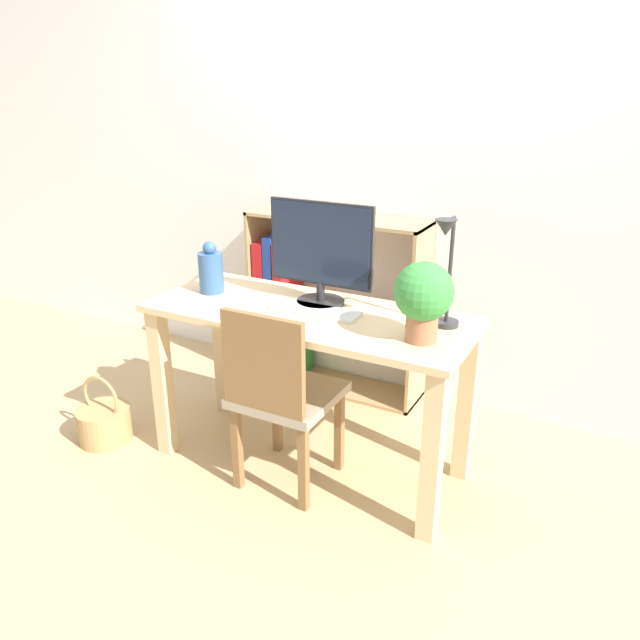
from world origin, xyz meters
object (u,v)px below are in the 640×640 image
object	(u,v)px
keyboard	(316,310)
chair	(281,392)
desk_lamp	(447,263)
vase	(211,270)
basket	(104,422)
monitor	(321,249)
bookshelf	(304,309)
potted_plant	(424,296)

from	to	relation	value
keyboard	chair	xyz separation A→B (m)	(-0.05, -0.21, -0.30)
desk_lamp	keyboard	bearing A→B (deg)	-174.14
vase	desk_lamp	world-z (taller)	desk_lamp
vase	chair	world-z (taller)	vase
basket	chair	bearing A→B (deg)	5.64
monitor	keyboard	bearing A→B (deg)	-74.02
vase	chair	bearing A→B (deg)	-24.00
monitor	bookshelf	xyz separation A→B (m)	(-0.44, 0.64, -0.55)
monitor	keyboard	xyz separation A→B (m)	(0.03, -0.10, -0.23)
vase	potted_plant	distance (m)	1.04
chair	bookshelf	size ratio (longest dim) A/B	0.85
desk_lamp	chair	size ratio (longest dim) A/B	0.53
desk_lamp	basket	world-z (taller)	desk_lamp
monitor	potted_plant	world-z (taller)	monitor
monitor	potted_plant	size ratio (longest dim) A/B	1.57
keyboard	bookshelf	world-z (taller)	bookshelf
bookshelf	monitor	bearing A→B (deg)	-55.23
desk_lamp	chair	world-z (taller)	desk_lamp
monitor	vase	xyz separation A→B (m)	(-0.51, -0.09, -0.14)
bookshelf	chair	bearing A→B (deg)	-66.15
keyboard	potted_plant	distance (m)	0.52
keyboard	vase	bearing A→B (deg)	179.08
keyboard	bookshelf	xyz separation A→B (m)	(-0.47, 0.74, -0.32)
desk_lamp	potted_plant	world-z (taller)	desk_lamp
desk_lamp	monitor	bearing A→B (deg)	174.98
vase	potted_plant	world-z (taller)	potted_plant
potted_plant	bookshelf	bearing A→B (deg)	139.53
potted_plant	basket	size ratio (longest dim) A/B	0.88
chair	keyboard	bearing A→B (deg)	84.34
chair	bookshelf	world-z (taller)	bookshelf
keyboard	basket	bearing A→B (deg)	-163.25
monitor	keyboard	size ratio (longest dim) A/B	1.23
vase	basket	size ratio (longest dim) A/B	0.69
monitor	bookshelf	bearing A→B (deg)	124.77
vase	desk_lamp	bearing A→B (deg)	2.43
vase	bookshelf	world-z (taller)	bookshelf
potted_plant	bookshelf	world-z (taller)	potted_plant
chair	bookshelf	xyz separation A→B (m)	(-0.42, 0.95, -0.02)
keyboard	desk_lamp	world-z (taller)	desk_lamp
desk_lamp	potted_plant	distance (m)	0.17
chair	basket	xyz separation A→B (m)	(-0.96, -0.09, -0.36)
basket	desk_lamp	bearing A→B (deg)	13.11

